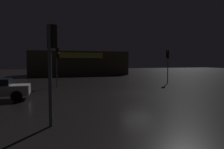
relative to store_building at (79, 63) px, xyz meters
The scene contains 5 objects.
ground_plane 26.74m from the store_building, 87.62° to the right, with size 120.00×120.00×0.00m, color black.
store_building is the anchor object (origin of this frame).
traffic_signal_main 21.79m from the store_building, 68.54° to the right, with size 0.42×0.42×4.04m.
traffic_signal_opposite 20.53m from the store_building, 104.30° to the right, with size 0.42×0.42×4.05m.
traffic_signal_cross_left 34.31m from the store_building, 99.99° to the right, with size 0.42×0.42×4.19m.
Camera 1 is at (-7.23, -16.16, 2.69)m, focal length 33.60 mm.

